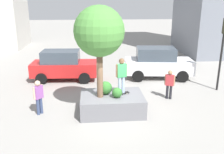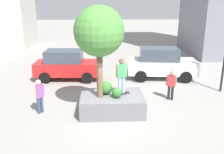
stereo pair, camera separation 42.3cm
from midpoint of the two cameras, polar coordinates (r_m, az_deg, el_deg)
ground_plane at (r=12.09m, az=1.60°, el=-8.17°), size 120.00×120.00×0.00m
planter_ledge at (r=12.01m, az=1.01°, el=-6.09°), size 2.97×2.12×0.87m
plaza_tree at (r=10.93m, az=-1.86°, el=10.28°), size 2.23×2.23×4.15m
boxwood_shrub at (r=11.87m, az=-0.45°, el=-2.49°), size 0.63×0.63×0.63m
hedge_clump at (r=11.48m, az=2.18°, el=-3.63°), size 0.47×0.47×0.47m
skateboard at (r=11.92m, az=3.18°, el=-3.77°), size 0.82×0.46×0.07m
skateboarder at (r=11.60m, az=3.26°, el=0.81°), size 0.55×0.32×1.69m
sedan_parked at (r=17.01m, az=-9.62°, el=2.78°), size 4.39×2.19×2.00m
police_car at (r=17.34m, az=11.84°, el=3.13°), size 4.74×2.53×2.12m
pedestrian_crossing at (r=12.15m, az=-15.39°, el=-3.77°), size 0.42×0.47×1.66m
passerby_with_bag at (r=13.71m, az=14.28°, el=-1.39°), size 0.51×0.34×1.62m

